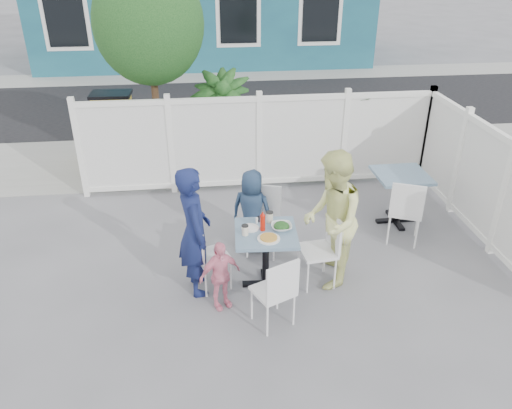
{
  "coord_description": "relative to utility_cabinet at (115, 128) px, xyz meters",
  "views": [
    {
      "loc": [
        -0.85,
        -5.34,
        3.77
      ],
      "look_at": [
        -0.23,
        0.02,
        0.92
      ],
      "focal_mm": 35.0,
      "sensor_mm": 36.0,
      "label": 1
    }
  ],
  "objects": [
    {
      "name": "chair_spare",
      "position": [
        4.34,
        -3.64,
        -0.06
      ],
      "size": [
        0.57,
        0.56,
        0.96
      ],
      "rotation": [
        0.0,
        0.0,
        -0.41
      ],
      "color": "white",
      "rests_on": "ground"
    },
    {
      "name": "potted_shrub_b",
      "position": [
        4.01,
        -1.0,
        0.14
      ],
      "size": [
        1.64,
        1.51,
        1.52
      ],
      "primitive_type": "imported",
      "rotation": [
        0.0,
        0.0,
        6.02
      ],
      "color": "#133B16",
      "rests_on": "ground"
    },
    {
      "name": "spare_table",
      "position": [
        4.48,
        -3.03,
        -0.01
      ],
      "size": [
        0.76,
        0.76,
        0.79
      ],
      "rotation": [
        0.0,
        0.0,
        0.01
      ],
      "color": "teal",
      "rests_on": "ground"
    },
    {
      "name": "coffee_cup_b",
      "position": [
        2.39,
        -4.15,
        0.2
      ],
      "size": [
        0.08,
        0.08,
        0.13
      ],
      "primitive_type": "cylinder",
      "color": "beige",
      "rests_on": "main_table"
    },
    {
      "name": "man",
      "position": [
        1.48,
        -4.34,
        0.18
      ],
      "size": [
        0.48,
        0.65,
        1.61
      ],
      "primitive_type": "imported",
      "rotation": [
        0.0,
        0.0,
        1.75
      ],
      "color": "#141D4C",
      "rests_on": "ground"
    },
    {
      "name": "chair_back",
      "position": [
        2.4,
        -3.57,
        -0.09
      ],
      "size": [
        0.52,
        0.52,
        0.93
      ],
      "rotation": [
        0.0,
        0.0,
        2.83
      ],
      "color": "white",
      "rests_on": "ground"
    },
    {
      "name": "plate_side",
      "position": [
        2.14,
        -4.28,
        0.15
      ],
      "size": [
        0.21,
        0.21,
        0.01
      ],
      "primitive_type": "cylinder",
      "color": "white",
      "rests_on": "main_table"
    },
    {
      "name": "fence_back",
      "position": [
        2.57,
        -1.6,
        0.16
      ],
      "size": [
        5.86,
        0.08,
        1.6
      ],
      "color": "white",
      "rests_on": "ground"
    },
    {
      "name": "salt_shaker",
      "position": [
        2.23,
        -4.16,
        0.18
      ],
      "size": [
        0.03,
        0.03,
        0.07
      ],
      "primitive_type": "cylinder",
      "color": "white",
      "rests_on": "main_table"
    },
    {
      "name": "ground",
      "position": [
        2.47,
        -4.0,
        -0.62
      ],
      "size": [
        80.0,
        80.0,
        0.0
      ],
      "primitive_type": "plane",
      "color": "slate"
    },
    {
      "name": "tree",
      "position": [
        0.87,
        -0.7,
        1.97
      ],
      "size": [
        1.8,
        1.62,
        3.59
      ],
      "color": "#382316",
      "rests_on": "ground"
    },
    {
      "name": "toddler",
      "position": [
        1.75,
        -4.71,
        -0.19
      ],
      "size": [
        0.55,
        0.4,
        0.86
      ],
      "primitive_type": "imported",
      "rotation": [
        0.0,
        0.0,
        0.43
      ],
      "color": "pink",
      "rests_on": "ground"
    },
    {
      "name": "pepper_shaker",
      "position": [
        2.25,
        -4.13,
        0.18
      ],
      "size": [
        0.03,
        0.03,
        0.08
      ],
      "primitive_type": "cylinder",
      "color": "black",
      "rests_on": "main_table"
    },
    {
      "name": "chair_right",
      "position": [
        3.02,
        -4.38,
        -0.08
      ],
      "size": [
        0.46,
        0.47,
        0.94
      ],
      "rotation": [
        0.0,
        0.0,
        1.69
      ],
      "color": "white",
      "rests_on": "ground"
    },
    {
      "name": "ketchup_bottle",
      "position": [
        2.28,
        -4.33,
        0.24
      ],
      "size": [
        0.06,
        0.06,
        0.2
      ],
      "primitive_type": "cylinder",
      "color": "red",
      "rests_on": "main_table"
    },
    {
      "name": "utility_cabinet",
      "position": [
        0.0,
        0.0,
        0.0
      ],
      "size": [
        0.69,
        0.5,
        1.25
      ],
      "primitive_type": "cube",
      "rotation": [
        0.0,
        0.0,
        -0.03
      ],
      "color": "gold",
      "rests_on": "ground"
    },
    {
      "name": "main_table",
      "position": [
        2.31,
        -4.38,
        -0.03
      ],
      "size": [
        0.77,
        0.77,
        0.77
      ],
      "rotation": [
        0.0,
        0.0,
        -0.06
      ],
      "color": "teal",
      "rests_on": "ground"
    },
    {
      "name": "potted_shrub_a",
      "position": [
        1.97,
        -0.9,
        0.3
      ],
      "size": [
        1.25,
        1.25,
        1.85
      ],
      "primitive_type": "imported",
      "rotation": [
        0.0,
        0.0,
        6.04
      ],
      "color": "#133B16",
      "rests_on": "ground"
    },
    {
      "name": "fence_right",
      "position": [
        5.47,
        -3.4,
        0.16
      ],
      "size": [
        0.08,
        3.66,
        1.6
      ],
      "rotation": [
        0.0,
        0.0,
        1.57
      ],
      "color": "white",
      "rests_on": "ground"
    },
    {
      "name": "salad_bowl",
      "position": [
        2.5,
        -4.34,
        0.17
      ],
      "size": [
        0.24,
        0.24,
        0.06
      ],
      "primitive_type": "imported",
      "color": "white",
      "rests_on": "main_table"
    },
    {
      "name": "boy",
      "position": [
        2.24,
        -3.5,
        -0.05
      ],
      "size": [
        0.66,
        0.56,
        1.16
      ],
      "primitive_type": "imported",
      "rotation": [
        0.0,
        0.0,
        2.73
      ],
      "color": "navy",
      "rests_on": "ground"
    },
    {
      "name": "far_sidewalk",
      "position": [
        2.47,
        6.6,
        -0.62
      ],
      "size": [
        24.0,
        1.6,
        0.01
      ],
      "primitive_type": "cube",
      "color": "gray",
      "rests_on": "ground"
    },
    {
      "name": "coffee_cup_a",
      "position": [
        2.06,
        -4.42,
        0.2
      ],
      "size": [
        0.08,
        0.08,
        0.12
      ],
      "primitive_type": "cylinder",
      "color": "beige",
      "rests_on": "main_table"
    },
    {
      "name": "chair_left",
      "position": [
        1.6,
        -4.34,
        -0.11
      ],
      "size": [
        0.5,
        0.51,
        0.88
      ],
      "rotation": [
        0.0,
        0.0,
        -1.21
      ],
      "color": "white",
      "rests_on": "ground"
    },
    {
      "name": "street",
      "position": [
        2.47,
        3.5,
        -0.62
      ],
      "size": [
        24.0,
        5.0,
        0.01
      ],
      "primitive_type": "cube",
      "color": "black",
      "rests_on": "ground"
    },
    {
      "name": "chair_near",
      "position": [
        2.33,
        -5.13,
        -0.11
      ],
      "size": [
        0.52,
        0.52,
        0.88
      ],
      "rotation": [
        0.0,
        0.0,
        0.43
      ],
      "color": "white",
      "rests_on": "ground"
    },
    {
      "name": "near_sidewalk",
      "position": [
        2.47,
        -0.2,
        -0.62
      ],
      "size": [
        24.0,
        2.6,
        0.01
      ],
      "primitive_type": "cube",
      "color": "gray",
      "rests_on": "ground"
    },
    {
      "name": "plate_main",
      "position": [
        2.32,
        -4.55,
        0.15
      ],
      "size": [
        0.26,
        0.26,
        0.02
      ],
      "primitive_type": "cylinder",
      "color": "white",
      "rests_on": "main_table"
    },
    {
      "name": "woman",
      "position": [
        3.1,
        -4.36,
        0.23
      ],
      "size": [
        0.81,
        0.95,
        1.72
      ],
      "primitive_type": "imported",
      "rotation": [
        0.0,
        0.0,
        -1.78
      ],
      "color": "#DCE640",
      "rests_on": "ground"
    }
  ]
}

